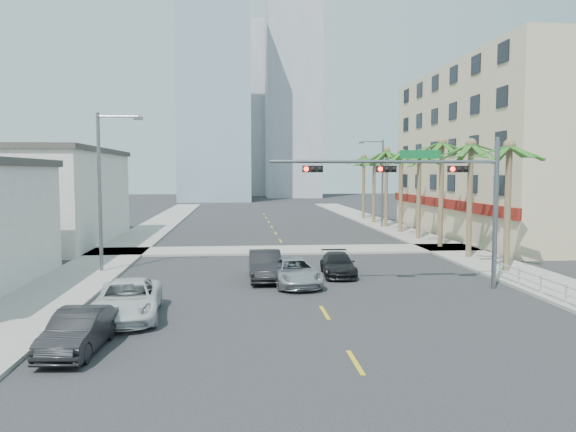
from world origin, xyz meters
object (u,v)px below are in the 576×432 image
at_px(car_parked_far, 128,300).
at_px(car_lane_left, 265,265).
at_px(traffic_signal_mast, 432,186).
at_px(car_lane_right, 338,264).
at_px(car_parked_mid, 78,331).
at_px(car_lane_center, 294,272).

xyz_separation_m(car_parked_far, car_lane_left, (5.72, 7.39, 0.04)).
relative_size(traffic_signal_mast, car_lane_right, 2.60).
xyz_separation_m(car_parked_mid, car_lane_center, (7.87, 9.90, -0.00)).
relative_size(car_lane_left, car_lane_center, 0.97).
relative_size(car_parked_mid, car_lane_center, 0.85).
distance_m(car_lane_left, car_lane_right, 4.18).
distance_m(traffic_signal_mast, car_parked_mid, 17.08).
bearing_deg(traffic_signal_mast, car_parked_mid, -150.32).
bearing_deg(traffic_signal_mast, car_lane_center, 165.06).
xyz_separation_m(car_lane_center, car_lane_right, (2.69, 2.46, -0.05)).
distance_m(car_lane_left, car_lane_center, 2.07).
bearing_deg(car_lane_left, traffic_signal_mast, -22.94).
bearing_deg(car_lane_center, car_lane_left, 125.38).
height_order(traffic_signal_mast, car_parked_mid, traffic_signal_mast).
bearing_deg(car_lane_right, car_lane_left, -163.99).
xyz_separation_m(car_parked_mid, car_lane_right, (10.56, 12.36, -0.05)).
relative_size(car_parked_mid, car_lane_right, 0.95).
height_order(car_lane_left, car_lane_right, car_lane_left).
xyz_separation_m(car_lane_left, car_lane_center, (1.39, -1.53, -0.10)).
bearing_deg(car_parked_mid, traffic_signal_mast, 33.76).
relative_size(traffic_signal_mast, car_lane_center, 2.31).
height_order(car_parked_mid, car_lane_left, car_lane_left).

